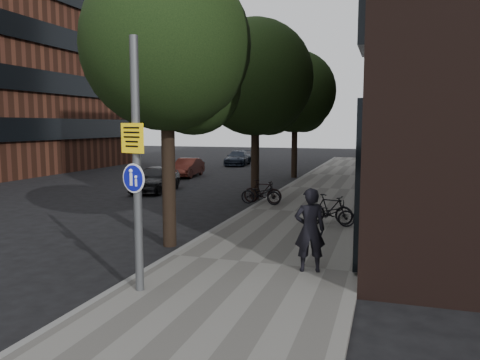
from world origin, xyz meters
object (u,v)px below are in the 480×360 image
at_px(signpost, 137,165).
at_px(pedestrian, 310,230).
at_px(parked_car_near, 155,179).
at_px(parked_bike_facade_near, 330,213).

bearing_deg(signpost, pedestrian, 52.21).
xyz_separation_m(signpost, pedestrian, (2.90, 2.14, -1.49)).
distance_m(signpost, pedestrian, 3.90).
height_order(signpost, parked_car_near, signpost).
height_order(signpost, pedestrian, signpost).
distance_m(signpost, parked_car_near, 14.48).
distance_m(signpost, parked_bike_facade_near, 7.64).
relative_size(parked_bike_facade_near, parked_car_near, 0.41).
distance_m(pedestrian, parked_bike_facade_near, 4.72).
bearing_deg(parked_car_near, pedestrian, -54.74).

